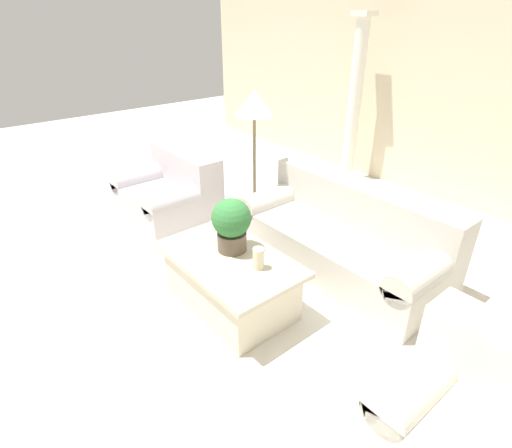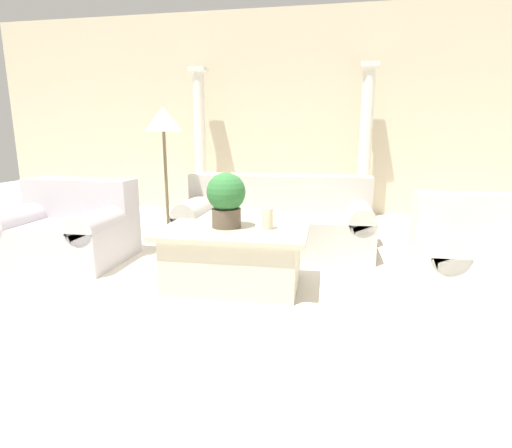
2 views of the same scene
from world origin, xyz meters
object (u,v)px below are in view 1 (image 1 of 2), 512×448
(coffee_table, at_px, (230,280))
(potted_plant, at_px, (231,223))
(sofa_long, at_px, (343,236))
(floor_lamp, at_px, (254,109))
(armchair, at_px, (471,414))
(loveseat, at_px, (170,192))

(coffee_table, xyz_separation_m, potted_plant, (-0.08, 0.09, 0.49))
(sofa_long, relative_size, potted_plant, 4.53)
(coffee_table, xyz_separation_m, floor_lamp, (-1.05, 1.13, 1.12))
(floor_lamp, xyz_separation_m, armchair, (2.98, -0.89, -1.05))
(floor_lamp, bearing_deg, sofa_long, 5.49)
(sofa_long, bearing_deg, armchair, -30.20)
(coffee_table, distance_m, armchair, 1.95)
(floor_lamp, distance_m, armchair, 3.28)
(loveseat, distance_m, potted_plant, 1.84)
(loveseat, bearing_deg, potted_plant, -11.42)
(loveseat, relative_size, potted_plant, 2.52)
(sofa_long, distance_m, coffee_table, 1.27)
(floor_lamp, bearing_deg, coffee_table, -47.11)
(coffee_table, height_order, potted_plant, potted_plant)
(potted_plant, xyz_separation_m, floor_lamp, (-0.97, 1.04, 0.63))
(floor_lamp, relative_size, armchair, 1.88)
(loveseat, distance_m, floor_lamp, 1.48)
(floor_lamp, bearing_deg, loveseat, -138.98)
(sofa_long, height_order, floor_lamp, floor_lamp)
(loveseat, height_order, coffee_table, loveseat)
(loveseat, xyz_separation_m, coffee_table, (1.84, -0.44, -0.08))
(potted_plant, bearing_deg, loveseat, 168.58)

